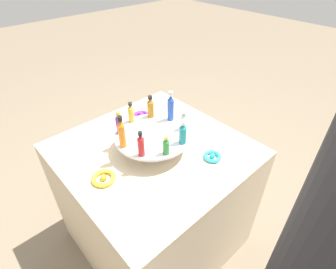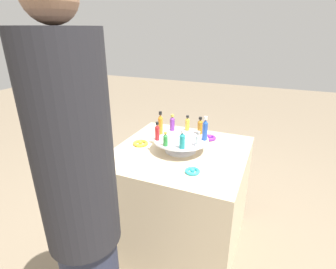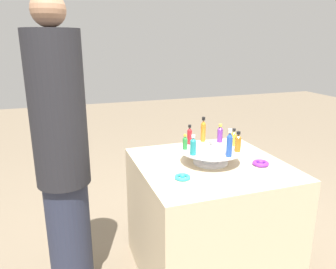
# 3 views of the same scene
# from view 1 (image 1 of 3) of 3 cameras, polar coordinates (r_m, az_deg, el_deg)

# --- Properties ---
(ground_plane) EXTENTS (12.00, 12.00, 0.00)m
(ground_plane) POSITION_cam_1_polar(r_m,az_deg,el_deg) (1.82, -2.43, -21.04)
(ground_plane) COLOR #756651
(party_table) EXTENTS (0.83, 0.83, 0.74)m
(party_table) POSITION_cam_1_polar(r_m,az_deg,el_deg) (1.53, -2.79, -13.70)
(party_table) COLOR beige
(party_table) RESTS_ON ground_plane
(display_stand) EXTENTS (0.35, 0.35, 0.09)m
(display_stand) POSITION_cam_1_polar(r_m,az_deg,el_deg) (1.23, -3.37, -0.97)
(display_stand) COLOR silver
(display_stand) RESTS_ON party_table
(bottle_amber) EXTENTS (0.03, 0.03, 0.12)m
(bottle_amber) POSITION_cam_1_polar(r_m,az_deg,el_deg) (1.30, -3.82, 5.90)
(bottle_amber) COLOR #AD6B19
(bottle_amber) RESTS_ON display_stand
(bottle_gold) EXTENTS (0.03, 0.03, 0.11)m
(bottle_gold) POSITION_cam_1_polar(r_m,az_deg,el_deg) (1.28, -8.06, 4.64)
(bottle_gold) COLOR gold
(bottle_gold) RESTS_ON display_stand
(bottle_purple) EXTENTS (0.03, 0.03, 0.11)m
(bottle_purple) POSITION_cam_1_polar(r_m,az_deg,el_deg) (1.21, -10.57, 2.39)
(bottle_purple) COLOR #702D93
(bottle_purple) RESTS_ON display_stand
(bottle_orange) EXTENTS (0.03, 0.03, 0.15)m
(bottle_orange) POSITION_cam_1_polar(r_m,az_deg,el_deg) (1.11, -10.04, 0.31)
(bottle_orange) COLOR orange
(bottle_orange) RESTS_ON display_stand
(bottle_red) EXTENTS (0.03, 0.03, 0.12)m
(bottle_red) POSITION_cam_1_polar(r_m,az_deg,el_deg) (1.07, -5.91, -2.25)
(bottle_red) COLOR #B21E23
(bottle_red) RESTS_ON display_stand
(bottle_green) EXTENTS (0.03, 0.03, 0.09)m
(bottle_green) POSITION_cam_1_polar(r_m,az_deg,el_deg) (1.08, -0.41, -2.50)
(bottle_green) COLOR #288438
(bottle_green) RESTS_ON display_stand
(bottle_teal) EXTENTS (0.03, 0.03, 0.11)m
(bottle_teal) POSITION_cam_1_polar(r_m,az_deg,el_deg) (1.13, 3.26, 0.29)
(bottle_teal) COLOR teal
(bottle_teal) RESTS_ON display_stand
(bottle_clear) EXTENTS (0.03, 0.03, 0.09)m
(bottle_clear) POSITION_cam_1_polar(r_m,az_deg,el_deg) (1.22, 3.40, 2.81)
(bottle_clear) COLOR silver
(bottle_clear) RESTS_ON display_stand
(bottle_blue) EXTENTS (0.03, 0.03, 0.15)m
(bottle_blue) POSITION_cam_1_polar(r_m,az_deg,el_deg) (1.27, 0.57, 5.98)
(bottle_blue) COLOR #234CAD
(bottle_blue) RESTS_ON display_stand
(ribbon_bow_purple) EXTENTS (0.09, 0.09, 0.03)m
(ribbon_bow_purple) POSITION_cam_1_polar(r_m,az_deg,el_deg) (1.48, -5.84, 4.13)
(ribbon_bow_purple) COLOR purple
(ribbon_bow_purple) RESTS_ON party_table
(ribbon_bow_gold) EXTENTS (0.10, 0.10, 0.03)m
(ribbon_bow_gold) POSITION_cam_1_polar(r_m,az_deg,el_deg) (1.14, -13.86, -9.20)
(ribbon_bow_gold) COLOR gold
(ribbon_bow_gold) RESTS_ON party_table
(ribbon_bow_teal) EXTENTS (0.08, 0.08, 0.03)m
(ribbon_bow_teal) POSITION_cam_1_polar(r_m,az_deg,el_deg) (1.22, 9.62, -4.74)
(ribbon_bow_teal) COLOR #2DB7CC
(ribbon_bow_teal) RESTS_ON party_table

